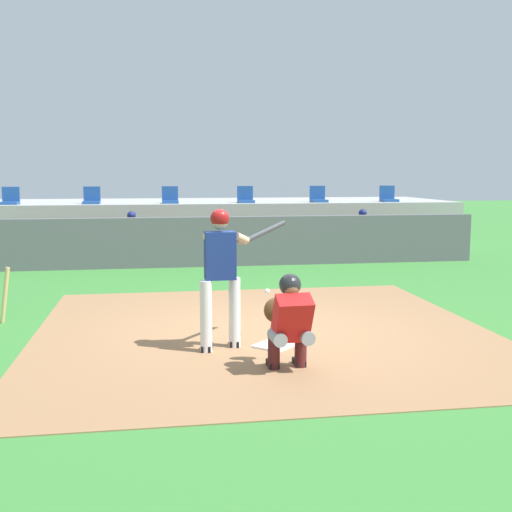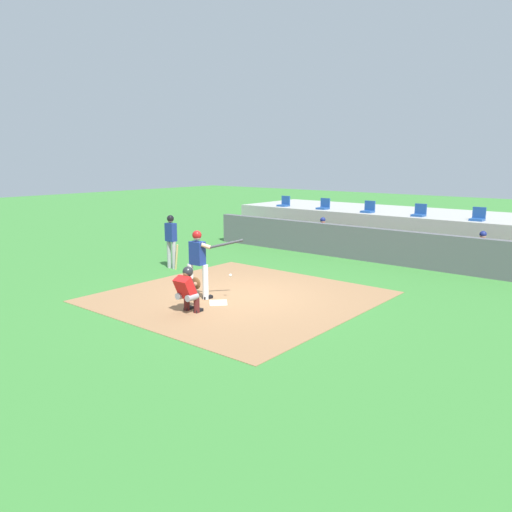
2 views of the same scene
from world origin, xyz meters
name	(u,v)px [view 1 (image 1 of 2)]	position (x,y,z in m)	size (l,w,h in m)	color
ground_plane	(264,332)	(0.00, 0.00, 0.00)	(80.00, 80.00, 0.00)	#387A33
dirt_infield	(264,331)	(0.00, 0.00, 0.01)	(6.40, 6.40, 0.01)	#936B47
home_plate	(274,345)	(0.00, -0.80, 0.02)	(0.44, 0.44, 0.02)	white
batter_at_plate	(222,270)	(-0.67, -0.80, 1.04)	(1.25, 0.88, 1.80)	silver
catcher_crouched	(289,319)	(-0.02, -1.79, 0.61)	(0.50, 1.83, 1.13)	gray
dugout_wall	(218,241)	(0.00, 6.50, 0.60)	(13.00, 0.30, 1.20)	#59595E
dugout_bench	(215,252)	(0.00, 7.50, 0.23)	(11.80, 0.44, 0.45)	olive
dugout_player_0	(132,236)	(-2.10, 7.34, 0.67)	(0.49, 0.70, 1.30)	#939399
dugout_player_1	(364,233)	(3.98, 7.34, 0.67)	(0.49, 0.70, 1.30)	#939399
stands_platform	(204,223)	(0.00, 10.90, 0.70)	(15.00, 4.40, 1.40)	#9E9E99
stadium_seat_0	(10,200)	(-5.42, 9.38, 1.53)	(0.46, 0.46, 0.48)	#1E478C
stadium_seat_1	(92,199)	(-3.25, 9.38, 1.53)	(0.46, 0.46, 0.48)	#1E478C
stadium_seat_2	(170,199)	(-1.08, 9.38, 1.53)	(0.46, 0.46, 0.48)	#1E478C
stadium_seat_3	(246,198)	(1.08, 9.38, 1.53)	(0.46, 0.46, 0.48)	#1E478C
stadium_seat_4	(318,198)	(3.25, 9.38, 1.53)	(0.46, 0.46, 0.48)	#1E478C
stadium_seat_5	(388,197)	(5.42, 9.38, 1.53)	(0.46, 0.46, 0.48)	#1E478C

